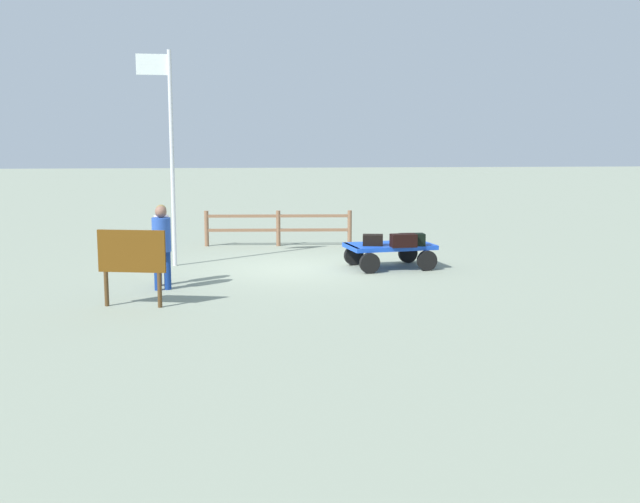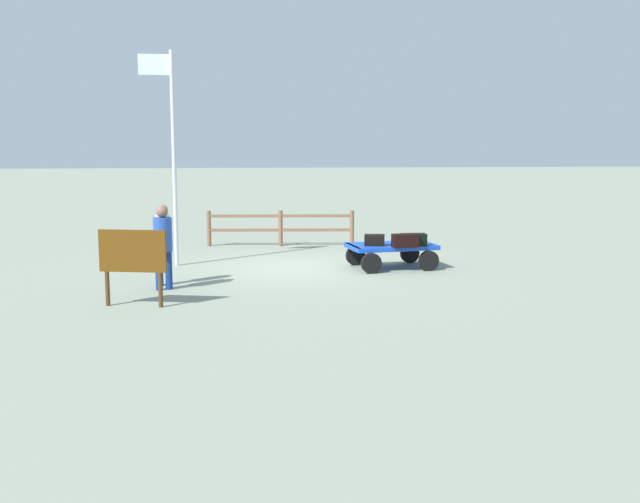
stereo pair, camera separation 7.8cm
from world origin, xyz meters
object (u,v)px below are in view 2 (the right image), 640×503
object	(u,v)px
suitcase_grey	(414,240)
suitcase_dark	(405,241)
worker_trailing	(163,240)
luggage_cart	(390,250)
worker_lead	(163,240)
suitcase_maroon	(375,240)
flagpole	(171,144)
signboard	(133,256)

from	to	relation	value
suitcase_grey	suitcase_dark	bearing A→B (deg)	39.81
worker_trailing	luggage_cart	bearing A→B (deg)	-156.44
suitcase_grey	worker_lead	world-z (taller)	worker_lead
worker_trailing	suitcase_maroon	bearing A→B (deg)	-156.48
suitcase_dark	flagpole	xyz separation A→B (m)	(5.38, -1.31, 2.18)
worker_trailing	flagpole	bearing A→B (deg)	-87.96
suitcase_maroon	luggage_cart	bearing A→B (deg)	-156.00
suitcase_grey	worker_trailing	world-z (taller)	worker_trailing
luggage_cart	suitcase_maroon	distance (m)	0.52
suitcase_maroon	worker_lead	xyz separation A→B (m)	(4.67, 1.51, 0.26)
luggage_cart	flagpole	xyz separation A→B (m)	(5.14, -0.79, 2.47)
worker_lead	worker_trailing	distance (m)	0.51
suitcase_grey	signboard	xyz separation A→B (m)	(5.88, 3.42, 0.23)
suitcase_dark	suitcase_grey	bearing A→B (deg)	-140.19
worker_lead	flagpole	world-z (taller)	flagpole
luggage_cart	flagpole	distance (m)	5.75
flagpole	worker_trailing	bearing A→B (deg)	92.04
flagpole	luggage_cart	bearing A→B (deg)	171.24
suitcase_dark	suitcase_maroon	world-z (taller)	suitcase_dark
worker_lead	signboard	size ratio (longest dim) A/B	1.20
suitcase_maroon	suitcase_grey	bearing A→B (deg)	171.88
worker_lead	worker_trailing	xyz separation A→B (m)	(-0.05, 0.50, 0.05)
suitcase_maroon	worker_lead	distance (m)	4.91
suitcase_maroon	worker_trailing	world-z (taller)	worker_trailing
luggage_cart	signboard	size ratio (longest dim) A/B	1.54
luggage_cart	worker_lead	distance (m)	5.38
suitcase_maroon	flagpole	xyz separation A→B (m)	(4.73, -0.97, 2.21)
suitcase_grey	worker_trailing	xyz separation A→B (m)	(5.52, 1.88, 0.30)
luggage_cart	suitcase_dark	size ratio (longest dim) A/B	3.56
luggage_cart	suitcase_grey	bearing A→B (deg)	147.41
luggage_cart	signboard	bearing A→B (deg)	34.67
suitcase_grey	flagpole	distance (m)	6.14
worker_lead	luggage_cart	bearing A→B (deg)	-161.57
suitcase_grey	signboard	bearing A→B (deg)	30.17
suitcase_maroon	signboard	size ratio (longest dim) A/B	0.36
suitcase_dark	worker_lead	size ratio (longest dim) A/B	0.36
suitcase_dark	signboard	xyz separation A→B (m)	(5.64, 3.22, 0.22)
suitcase_dark	suitcase_maroon	size ratio (longest dim) A/B	1.19
suitcase_grey	suitcase_maroon	xyz separation A→B (m)	(0.90, -0.13, -0.01)
luggage_cart	suitcase_dark	distance (m)	0.64
suitcase_dark	worker_lead	bearing A→B (deg)	12.48
worker_lead	worker_trailing	world-z (taller)	worker_trailing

